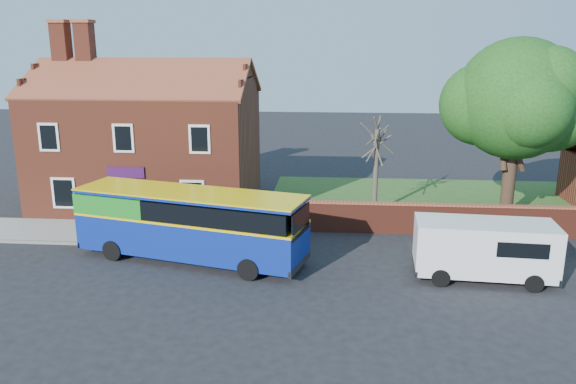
{
  "coord_description": "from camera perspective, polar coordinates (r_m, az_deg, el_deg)",
  "views": [
    {
      "loc": [
        3.85,
        -20.38,
        9.24
      ],
      "look_at": [
        1.74,
        5.0,
        2.57
      ],
      "focal_mm": 35.0,
      "sensor_mm": 36.0,
      "label": 1
    }
  ],
  "objects": [
    {
      "name": "bus",
      "position": [
        25.07,
        -10.56,
        -2.9
      ],
      "size": [
        10.57,
        5.1,
        3.12
      ],
      "rotation": [
        0.0,
        0.0,
        -0.26
      ],
      "color": "navy",
      "rests_on": "ground"
    },
    {
      "name": "boundary_wall",
      "position": [
        30.07,
        22.29,
        -2.73
      ],
      "size": [
        22.0,
        0.38,
        1.6
      ],
      "color": "maroon",
      "rests_on": "ground"
    },
    {
      "name": "kerb",
      "position": [
        28.22,
        -18.22,
        -5.05
      ],
      "size": [
        18.0,
        0.15,
        0.14
      ],
      "primitive_type": "cube",
      "color": "slate",
      "rests_on": "ground"
    },
    {
      "name": "grass_strip",
      "position": [
        35.82,
        19.39,
        -1.09
      ],
      "size": [
        26.0,
        12.0,
        0.04
      ],
      "primitive_type": "cube",
      "color": "#426B28",
      "rests_on": "ground"
    },
    {
      "name": "van_near",
      "position": [
        24.04,
        19.34,
        -5.35
      ],
      "size": [
        5.61,
        2.57,
        2.4
      ],
      "rotation": [
        0.0,
        0.0,
        -0.07
      ],
      "color": "white",
      "rests_on": "ground"
    },
    {
      "name": "pavement",
      "position": [
        29.74,
        -16.93,
        -3.96
      ],
      "size": [
        18.0,
        3.5,
        0.12
      ],
      "primitive_type": "cube",
      "color": "gray",
      "rests_on": "ground"
    },
    {
      "name": "bare_tree",
      "position": [
        31.63,
        8.93,
        2.53
      ],
      "size": [
        1.96,
        2.33,
        5.23
      ],
      "color": "#4C4238",
      "rests_on": "ground"
    },
    {
      "name": "large_tree",
      "position": [
        31.91,
        22.25,
        8.41
      ],
      "size": [
        7.95,
        6.29,
        9.7
      ],
      "color": "black",
      "rests_on": "ground"
    },
    {
      "name": "shop_building",
      "position": [
        34.18,
        -13.9,
        4.44
      ],
      "size": [
        12.3,
        8.13,
        10.5
      ],
      "color": "brown",
      "rests_on": "ground"
    },
    {
      "name": "ground",
      "position": [
        22.7,
        -5.5,
        -9.4
      ],
      "size": [
        120.0,
        120.0,
        0.0
      ],
      "primitive_type": "plane",
      "color": "black",
      "rests_on": "ground"
    }
  ]
}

